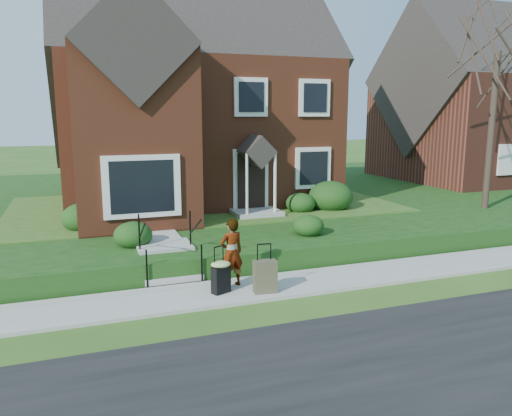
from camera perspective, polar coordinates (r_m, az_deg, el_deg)
name	(u,v)px	position (r m, az deg, el deg)	size (l,w,h in m)	color
ground	(287,286)	(12.04, 3.51, -8.91)	(120.00, 120.00, 0.00)	#2D5119
street	(423,395)	(8.13, 18.56, -19.65)	(60.00, 6.00, 0.01)	black
sidewalk	(287,285)	(12.03, 3.51, -8.73)	(60.00, 1.60, 0.08)	#9E9B93
terrace	(272,195)	(23.25, 1.90, 1.44)	(44.00, 20.00, 0.60)	#15380F
walkway	(149,225)	(15.90, -12.09, -1.92)	(1.20, 6.00, 0.06)	#9E9B93
main_house	(187,82)	(20.50, -7.94, 14.03)	(10.40, 10.20, 9.40)	brown
neighbour_house	(482,91)	(29.69, 24.45, 12.10)	(9.40, 8.00, 9.20)	brown
front_steps	(167,257)	(12.91, -10.09, -5.49)	(1.40, 2.02, 1.50)	#9E9B93
foundation_shrubs	(251,205)	(16.58, -0.60, 0.38)	(10.06, 4.59, 1.15)	black
woman	(231,253)	(11.59, -2.82, -5.11)	(0.58, 0.38, 1.60)	#999999
suitcase_black	(221,275)	(11.26, -4.04, -7.65)	(0.55, 0.50, 1.07)	black
suitcase_olive	(265,276)	(11.29, 1.04, -7.81)	(0.54, 0.34, 1.11)	#4C4833
tree_gap	(500,35)	(20.27, 26.07, 17.32)	(6.15, 6.15, 8.78)	#402F27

